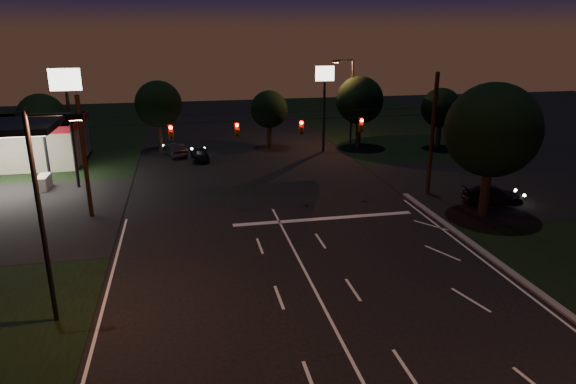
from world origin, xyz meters
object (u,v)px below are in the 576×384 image
object	(u,v)px
tree_right_near	(491,131)
car_cross	(493,195)
car_oncoming_a	(200,153)
car_oncoming_b	(175,149)
utility_pole_right	(427,194)

from	to	relation	value
tree_right_near	car_cross	xyz separation A→B (m)	(2.06, 1.97, -5.06)
tree_right_near	car_oncoming_a	xyz separation A→B (m)	(-17.86, 18.66, -5.02)
car_oncoming_b	car_cross	world-z (taller)	car_oncoming_b
car_oncoming_a	tree_right_near	bearing A→B (deg)	131.00
utility_pole_right	car_cross	size ratio (longest dim) A/B	2.10
car_oncoming_a	utility_pole_right	bearing A→B (deg)	137.01
car_oncoming_b	car_oncoming_a	bearing A→B (deg)	120.90
utility_pole_right	car_oncoming_b	distance (m)	24.56
car_oncoming_b	utility_pole_right	bearing A→B (deg)	123.44
utility_pole_right	tree_right_near	xyz separation A→B (m)	(1.53, -4.83, 5.68)
utility_pole_right	car_oncoming_b	size ratio (longest dim) A/B	2.23
tree_right_near	car_oncoming_b	distance (m)	29.41
utility_pole_right	car_oncoming_a	world-z (taller)	utility_pole_right
car_oncoming_a	car_cross	xyz separation A→B (m)	(19.92, -16.69, -0.04)
tree_right_near	car_oncoming_a	world-z (taller)	tree_right_near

